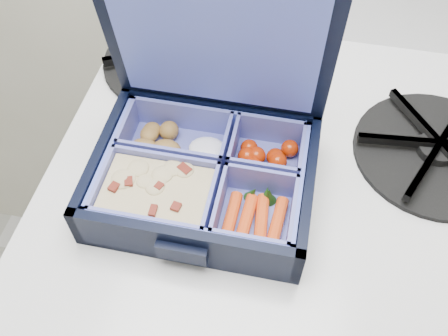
% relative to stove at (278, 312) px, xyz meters
% --- Properties ---
extents(stove, '(0.60, 0.60, 0.91)m').
position_rel_stove_xyz_m(stove, '(0.00, 0.00, 0.00)').
color(stove, white).
rests_on(stove, floor).
extents(bento_box, '(0.23, 0.18, 0.06)m').
position_rel_stove_xyz_m(bento_box, '(-0.12, -0.06, 0.48)').
color(bento_box, black).
rests_on(bento_box, stove).
extents(burner_grate, '(0.21, 0.21, 0.03)m').
position_rel_stove_xyz_m(burner_grate, '(0.14, 0.05, 0.47)').
color(burner_grate, black).
rests_on(burner_grate, stove).
extents(burner_grate_rear, '(0.25, 0.25, 0.02)m').
position_rel_stove_xyz_m(burner_grate_rear, '(-0.21, 0.15, 0.46)').
color(burner_grate_rear, black).
rests_on(burner_grate_rear, stove).
extents(fork, '(0.08, 0.19, 0.01)m').
position_rel_stove_xyz_m(fork, '(-0.07, 0.09, 0.46)').
color(fork, silver).
rests_on(fork, stove).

